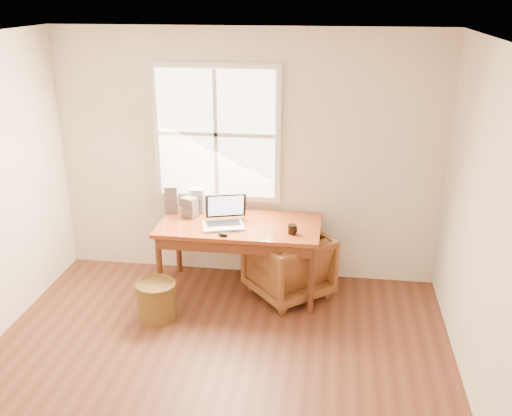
{
  "coord_description": "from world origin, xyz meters",
  "views": [
    {
      "loc": [
        0.9,
        -3.34,
        2.92
      ],
      "look_at": [
        0.19,
        1.65,
        0.98
      ],
      "focal_mm": 40.0,
      "sensor_mm": 36.0,
      "label": 1
    }
  ],
  "objects": [
    {
      "name": "cd_stack_b",
      "position": [
        -0.53,
        1.91,
        0.85
      ],
      "size": [
        0.16,
        0.15,
        0.21
      ],
      "primitive_type": "cube",
      "rotation": [
        0.0,
        0.0,
        -0.31
      ],
      "color": "#26252A",
      "rests_on": "desk"
    },
    {
      "name": "cd_stack_c",
      "position": [
        -0.75,
        2.01,
        0.9
      ],
      "size": [
        0.15,
        0.14,
        0.29
      ],
      "primitive_type": "cube",
      "rotation": [
        0.0,
        0.0,
        0.24
      ],
      "color": "gray",
      "rests_on": "desk"
    },
    {
      "name": "desk",
      "position": [
        0.0,
        1.8,
        0.73
      ],
      "size": [
        1.6,
        0.8,
        0.04
      ],
      "primitive_type": "cube",
      "color": "brown",
      "rests_on": "room_shell"
    },
    {
      "name": "room_shell",
      "position": [
        -0.02,
        0.16,
        1.32
      ],
      "size": [
        4.04,
        4.54,
        2.64
      ],
      "color": "brown",
      "rests_on": "ground"
    },
    {
      "name": "cd_stack_d",
      "position": [
        -0.47,
        2.11,
        0.84
      ],
      "size": [
        0.16,
        0.15,
        0.18
      ],
      "primitive_type": "cube",
      "rotation": [
        0.0,
        0.0,
        0.24
      ],
      "color": "#B6BAC2",
      "rests_on": "desk"
    },
    {
      "name": "mouse",
      "position": [
        -0.1,
        1.48,
        0.77
      ],
      "size": [
        0.12,
        0.1,
        0.03
      ],
      "primitive_type": "ellipsoid",
      "rotation": [
        0.0,
        0.0,
        -0.43
      ],
      "color": "black",
      "rests_on": "desk"
    },
    {
      "name": "laptop",
      "position": [
        -0.15,
        1.7,
        0.91
      ],
      "size": [
        0.55,
        0.57,
        0.33
      ],
      "primitive_type": null,
      "rotation": [
        0.0,
        0.0,
        0.29
      ],
      "color": "silver",
      "rests_on": "desk"
    },
    {
      "name": "cd_stack_a",
      "position": [
        -0.48,
        2.04,
        0.88
      ],
      "size": [
        0.13,
        0.12,
        0.26
      ],
      "primitive_type": "cube",
      "rotation": [
        0.0,
        0.0,
        0.02
      ],
      "color": "silver",
      "rests_on": "desk"
    },
    {
      "name": "wicker_stool",
      "position": [
        -0.69,
        1.18,
        0.18
      ],
      "size": [
        0.44,
        0.44,
        0.36
      ],
      "primitive_type": "cylinder",
      "rotation": [
        0.0,
        0.0,
        -0.29
      ],
      "color": "brown",
      "rests_on": "room_shell"
    },
    {
      "name": "armchair",
      "position": [
        0.49,
        1.8,
        0.33
      ],
      "size": [
        1.01,
        1.01,
        0.66
      ],
      "primitive_type": "imported",
      "rotation": [
        0.0,
        0.0,
        3.85
      ],
      "color": "brown",
      "rests_on": "room_shell"
    },
    {
      "name": "coffee_mug",
      "position": [
        0.53,
        1.63,
        0.79
      ],
      "size": [
        0.08,
        0.08,
        0.09
      ],
      "primitive_type": "cylinder",
      "rotation": [
        0.0,
        0.0,
        -0.06
      ],
      "color": "black",
      "rests_on": "desk"
    }
  ]
}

